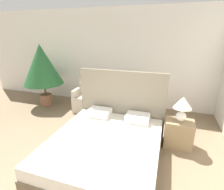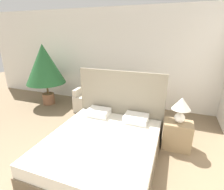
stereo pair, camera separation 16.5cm
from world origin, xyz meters
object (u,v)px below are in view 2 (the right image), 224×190
armchair_near_window_left (88,100)px  armchair_near_window_right (124,106)px  bed (104,144)px  potted_palm (44,65)px  table_lamp (181,107)px  nightstand (177,135)px

armchair_near_window_left → armchair_near_window_right: (1.12, -0.00, 0.00)m
bed → potted_palm: size_ratio=1.15×
bed → table_lamp: bed is taller
armchair_near_window_left → nightstand: size_ratio=1.53×
armchair_near_window_right → potted_palm: (-2.55, -0.02, 0.97)m
armchair_near_window_left → table_lamp: (2.52, -1.03, 0.60)m
armchair_near_window_left → potted_palm: size_ratio=0.46×
potted_palm → table_lamp: 4.10m
armchair_near_window_right → table_lamp: size_ratio=1.71×
nightstand → table_lamp: size_ratio=1.12×
armchair_near_window_right → bed: bearing=-92.2°
bed → table_lamp: bearing=31.3°
nightstand → table_lamp: (0.00, 0.01, 0.61)m
armchair_near_window_right → potted_palm: potted_palm is taller
bed → potted_palm: potted_palm is taller
bed → nightstand: bearing=31.1°
potted_palm → table_lamp: size_ratio=3.74×
bed → table_lamp: (1.26, 0.76, 0.62)m
potted_palm → armchair_near_window_right: bearing=0.5°
bed → nightstand: bed is taller
armchair_near_window_right → armchair_near_window_left: bearing=173.0°
armchair_near_window_left → armchair_near_window_right: 1.12m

